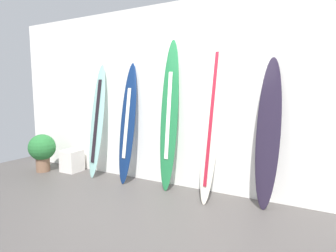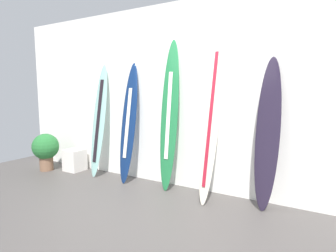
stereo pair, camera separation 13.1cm
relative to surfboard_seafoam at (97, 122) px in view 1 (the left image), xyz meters
The scene contains 9 objects.
ground 2.12m from the surfboard_seafoam, 31.21° to the right, with size 8.00×8.00×0.04m, color #4F4A48.
wall_back 1.70m from the surfboard_seafoam, 11.42° to the left, with size 7.20×0.20×2.80m, color white.
surfboard_seafoam is the anchor object (origin of this frame).
surfboard_navy 0.66m from the surfboard_seafoam, ahead, with size 0.28×0.40×1.94m.
surfboard_emerald 1.41m from the surfboard_seafoam, ahead, with size 0.29×0.32×2.24m.
surfboard_ivory 2.11m from the surfboard_seafoam, ahead, with size 0.24×0.55×2.25m.
surfboard_charcoal 2.81m from the surfboard_seafoam, ahead, with size 0.31×0.33×1.91m.
display_block_left 0.98m from the surfboard_seafoam, behind, with size 0.33×0.33×0.40m.
potted_plant 1.26m from the surfboard_seafoam, 165.26° to the right, with size 0.48×0.48×0.69m.
Camera 1 is at (1.80, -2.64, 1.49)m, focal length 30.10 mm.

